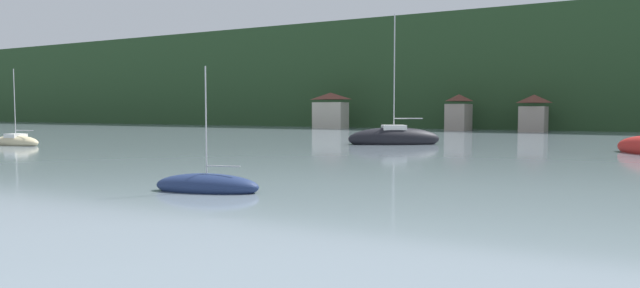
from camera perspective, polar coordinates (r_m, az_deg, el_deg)
name	(u,v)px	position (r m, az deg, el deg)	size (l,w,h in m)	color
wooded_hillside	(458,88)	(136.56, 14.17, 5.61)	(352.00, 72.97, 38.18)	#264223
shore_building_west	(330,111)	(95.20, 1.10, 3.44)	(5.78, 3.52, 6.18)	#BCB29E
shore_building_westcentral	(459,113)	(88.47, 14.20, 3.15)	(3.19, 5.73, 5.63)	gray
shore_building_central	(534,114)	(86.73, 21.29, 2.96)	(3.67, 6.25, 5.45)	gray
sailboat_far_8	(394,138)	(51.30, 7.66, 0.58)	(8.62, 6.60, 12.56)	black
sailboat_mid_9	(207,186)	(21.79, -11.66, -4.28)	(4.46, 2.38, 5.12)	navy
sailboat_far_10	(16,142)	(56.37, -29.01, 0.20)	(5.53, 2.12, 7.18)	#CCBC8E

